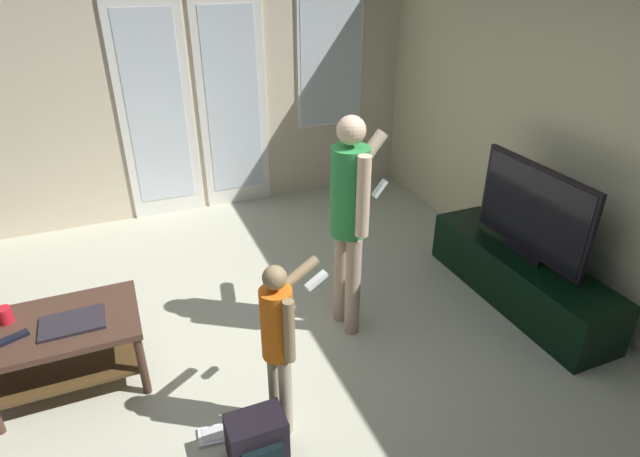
# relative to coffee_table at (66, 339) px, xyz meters

# --- Properties ---
(ground_plane) EXTENTS (5.25, 5.41, 0.02)m
(ground_plane) POSITION_rel_coffee_table_xyz_m (0.95, -0.39, -0.35)
(ground_plane) COLOR beige
(wall_back_with_doors) EXTENTS (5.25, 0.09, 2.67)m
(wall_back_with_doors) POSITION_rel_coffee_table_xyz_m (1.03, 2.29, 0.96)
(wall_back_with_doors) COLOR beige
(wall_back_with_doors) RESTS_ON ground_plane
(wall_right_plain) EXTENTS (0.06, 5.41, 2.64)m
(wall_right_plain) POSITION_rel_coffee_table_xyz_m (3.54, -0.39, 0.98)
(wall_right_plain) COLOR beige
(wall_right_plain) RESTS_ON ground_plane
(coffee_table) EXTENTS (0.87, 0.61, 0.47)m
(coffee_table) POSITION_rel_coffee_table_xyz_m (0.00, 0.00, 0.00)
(coffee_table) COLOR #442C21
(coffee_table) RESTS_ON ground_plane
(tv_stand) EXTENTS (0.46, 1.63, 0.40)m
(tv_stand) POSITION_rel_coffee_table_xyz_m (3.17, -0.36, -0.14)
(tv_stand) COLOR black
(tv_stand) RESTS_ON ground_plane
(flat_screen_tv) EXTENTS (0.08, 1.03, 0.70)m
(flat_screen_tv) POSITION_rel_coffee_table_xyz_m (3.17, -0.35, 0.42)
(flat_screen_tv) COLOR black
(flat_screen_tv) RESTS_ON tv_stand
(person_adult) EXTENTS (0.51, 0.44, 1.55)m
(person_adult) POSITION_rel_coffee_table_xyz_m (1.82, -0.13, 0.59)
(person_adult) COLOR tan
(person_adult) RESTS_ON ground_plane
(person_child) EXTENTS (0.45, 0.37, 1.07)m
(person_child) POSITION_rel_coffee_table_xyz_m (1.10, -0.81, 0.30)
(person_child) COLOR tan
(person_child) RESTS_ON ground_plane
(backpack) EXTENTS (0.31, 0.24, 0.27)m
(backpack) POSITION_rel_coffee_table_xyz_m (0.90, -0.98, -0.20)
(backpack) COLOR black
(backpack) RESTS_ON ground_plane
(loose_keyboard) EXTENTS (0.45, 0.18, 0.02)m
(loose_keyboard) POSITION_rel_coffee_table_xyz_m (0.84, -0.77, -0.33)
(loose_keyboard) COLOR white
(loose_keyboard) RESTS_ON ground_plane
(laptop_closed) EXTENTS (0.36, 0.25, 0.02)m
(laptop_closed) POSITION_rel_coffee_table_xyz_m (0.07, -0.05, 0.14)
(laptop_closed) COLOR #26222A
(laptop_closed) RESTS_ON coffee_table
(cup_near_edge) EXTENTS (0.08, 0.08, 0.10)m
(cup_near_edge) POSITION_rel_coffee_table_xyz_m (-0.29, 0.12, 0.18)
(cup_near_edge) COLOR red
(cup_near_edge) RESTS_ON coffee_table
(tv_remote_black) EXTENTS (0.18, 0.11, 0.02)m
(tv_remote_black) POSITION_rel_coffee_table_xyz_m (-0.25, -0.07, 0.14)
(tv_remote_black) COLOR black
(tv_remote_black) RESTS_ON coffee_table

